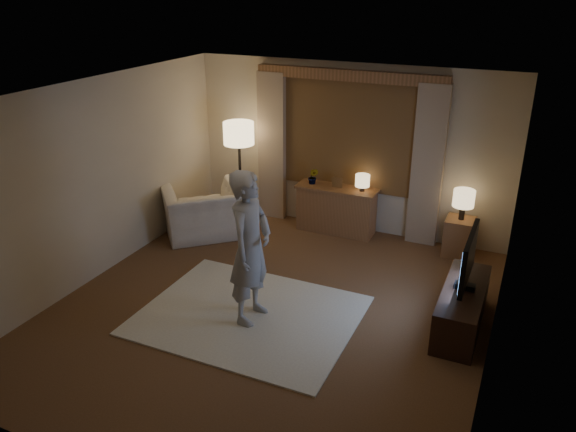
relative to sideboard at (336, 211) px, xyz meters
The scene contains 13 objects.
room 2.23m from the sideboard, 88.10° to the right, with size 5.04×5.54×2.64m.
rug 2.75m from the sideboard, 92.23° to the right, with size 2.50×2.00×0.02m, color #EBE4C5.
sideboard is the anchor object (origin of this frame).
picture_frame 0.45m from the sideboard, ahead, with size 0.16×0.02×0.20m, color brown.
plant 0.64m from the sideboard, behind, with size 0.17×0.13×0.30m, color #999999.
table_lamp_sideboard 0.68m from the sideboard, ahead, with size 0.22×0.22×0.30m.
floor_lamp 1.90m from the sideboard, behind, with size 0.48×0.48×1.66m.
armchair 2.06m from the sideboard, 151.83° to the right, with size 1.20×1.05×0.78m, color beige.
side_table 1.90m from the sideboard, ahead, with size 0.40×0.40×0.56m, color brown.
table_lamp_side 1.96m from the sideboard, ahead, with size 0.30×0.30×0.44m.
tv_stand 2.93m from the sideboard, 40.82° to the right, with size 0.45×1.40×0.50m, color black.
tv 2.97m from the sideboard, 40.84° to the right, with size 0.23×0.94×0.68m.
person 2.81m from the sideboard, 91.05° to the right, with size 0.66×0.44×1.82m, color #AAA49D.
Camera 1 is at (2.60, -5.23, 3.72)m, focal length 35.00 mm.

